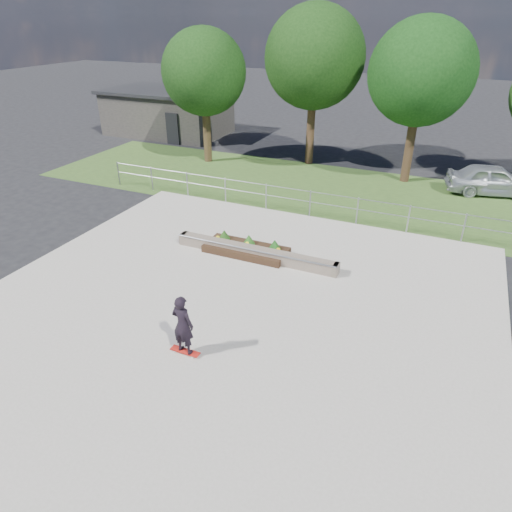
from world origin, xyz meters
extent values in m
plane|color=black|center=(0.00, 0.00, 0.00)|extent=(120.00, 120.00, 0.00)
cube|color=#304C1E|center=(0.00, 11.00, 0.01)|extent=(30.00, 8.00, 0.02)
cube|color=#9E978C|center=(0.00, 0.00, 0.03)|extent=(15.00, 15.00, 0.06)
cylinder|color=gray|center=(-10.00, 7.50, 0.60)|extent=(0.06, 0.06, 1.20)
cylinder|color=gray|center=(-8.00, 7.50, 0.60)|extent=(0.06, 0.06, 1.20)
cylinder|color=gray|center=(-6.00, 7.50, 0.60)|extent=(0.06, 0.06, 1.20)
cylinder|color=#909398|center=(-4.00, 7.50, 0.60)|extent=(0.06, 0.06, 1.20)
cylinder|color=gray|center=(-2.00, 7.50, 0.60)|extent=(0.06, 0.06, 1.20)
cylinder|color=gray|center=(0.00, 7.50, 0.60)|extent=(0.06, 0.06, 1.20)
cylinder|color=gray|center=(2.00, 7.50, 0.60)|extent=(0.06, 0.06, 1.20)
cylinder|color=#93969B|center=(4.00, 7.50, 0.60)|extent=(0.06, 0.06, 1.20)
cylinder|color=gray|center=(6.00, 7.50, 0.60)|extent=(0.06, 0.06, 1.20)
cylinder|color=gray|center=(0.00, 7.50, 1.15)|extent=(20.00, 0.04, 0.04)
cylinder|color=#9A9DA2|center=(0.00, 7.50, 0.70)|extent=(20.00, 0.04, 0.04)
cube|color=#302E2B|center=(-14.00, 18.00, 1.40)|extent=(8.00, 5.00, 2.80)
cube|color=black|center=(-14.00, 18.00, 2.90)|extent=(8.40, 5.40, 0.20)
cube|color=black|center=(-12.00, 15.45, 1.00)|extent=(0.90, 0.10, 2.00)
cylinder|color=#362615|center=(-8.00, 13.00, 1.46)|extent=(0.44, 0.44, 2.93)
sphere|color=black|center=(-8.00, 13.00, 4.88)|extent=(4.55, 4.55, 4.55)
cylinder|color=#372216|center=(-2.50, 15.00, 1.69)|extent=(0.44, 0.44, 3.38)
sphere|color=black|center=(-2.50, 15.00, 5.62)|extent=(5.25, 5.25, 5.25)
cylinder|color=#332114|center=(3.00, 14.00, 1.57)|extent=(0.44, 0.44, 3.15)
sphere|color=black|center=(3.00, 14.00, 5.25)|extent=(4.90, 4.90, 4.90)
cube|color=brown|center=(-0.57, 3.13, 0.26)|extent=(6.00, 0.40, 0.40)
cylinder|color=gray|center=(-0.57, 2.93, 0.46)|extent=(6.00, 0.06, 0.06)
cube|color=brown|center=(-3.47, 3.13, 0.26)|extent=(0.15, 0.42, 0.40)
cube|color=brown|center=(2.33, 3.13, 0.26)|extent=(0.15, 0.42, 0.40)
cube|color=black|center=(-1.02, 3.35, 0.18)|extent=(3.00, 1.20, 0.25)
sphere|color=yellow|center=(-2.22, 3.45, 0.39)|extent=(0.14, 0.14, 0.14)
sphere|color=yellow|center=(-1.62, 3.25, 0.39)|extent=(0.14, 0.14, 0.14)
sphere|color=yellow|center=(-1.02, 3.45, 0.39)|extent=(0.14, 0.14, 0.14)
sphere|color=yellow|center=(-0.42, 3.25, 0.39)|extent=(0.14, 0.14, 0.14)
sphere|color=yellow|center=(0.18, 3.45, 0.39)|extent=(0.14, 0.14, 0.14)
cone|color=#1A3E11|center=(-2.02, 3.60, 0.49)|extent=(0.44, 0.44, 0.36)
cone|color=#1E4F16|center=(-1.02, 3.60, 0.49)|extent=(0.44, 0.44, 0.36)
cone|color=#134513|center=(-0.02, 3.60, 0.49)|extent=(0.44, 0.44, 0.36)
cylinder|color=silver|center=(-0.35, -2.33, 0.09)|extent=(0.05, 0.03, 0.05)
cylinder|color=white|center=(-0.35, -2.15, 0.09)|extent=(0.05, 0.03, 0.05)
cylinder|color=white|center=(0.17, -2.33, 0.09)|extent=(0.05, 0.03, 0.05)
cylinder|color=white|center=(0.17, -2.15, 0.09)|extent=(0.05, 0.03, 0.05)
cylinder|color=#A2A2A7|center=(-0.35, -2.24, 0.11)|extent=(0.02, 0.18, 0.02)
cylinder|color=gray|center=(0.17, -2.24, 0.11)|extent=(0.02, 0.18, 0.02)
cube|color=#AE1D15|center=(-0.09, -2.24, 0.13)|extent=(0.80, 0.21, 0.02)
imported|color=black|center=(-0.09, -2.24, 0.96)|extent=(0.62, 0.43, 1.63)
imported|color=#ADB3B7|center=(7.06, 13.72, 0.71)|extent=(4.45, 2.56, 1.43)
camera|label=1|loc=(5.23, -9.76, 7.71)|focal=32.00mm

